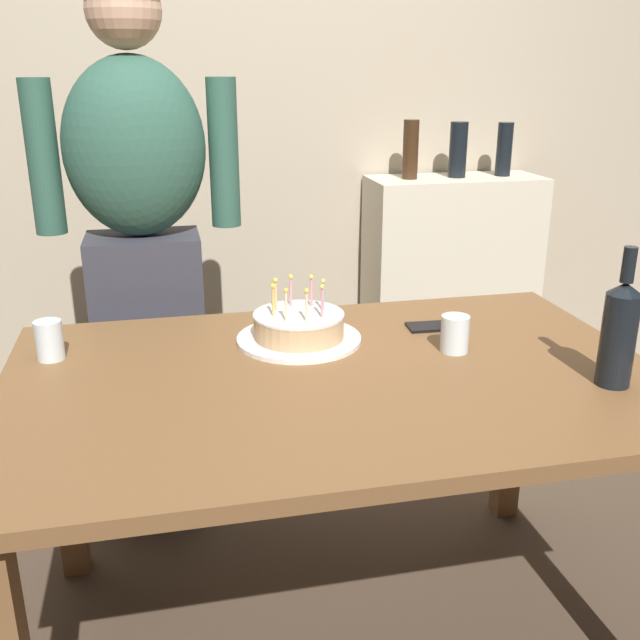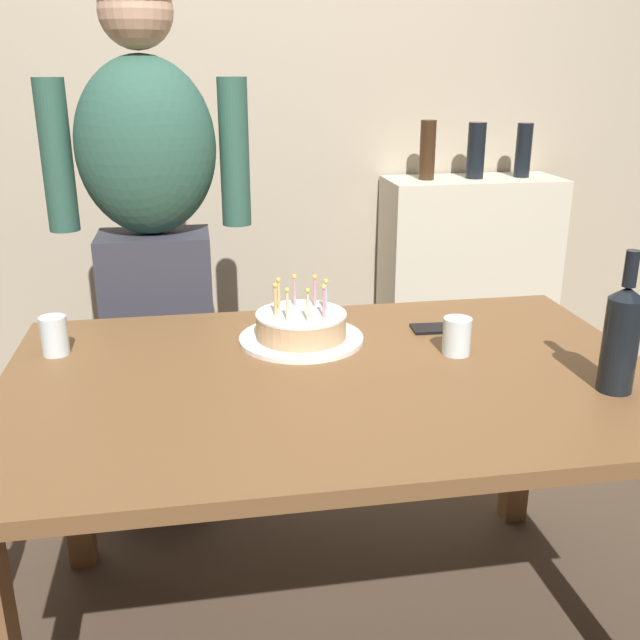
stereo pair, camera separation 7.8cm
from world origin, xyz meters
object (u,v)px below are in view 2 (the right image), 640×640
at_px(cell_phone, 439,328).
at_px(wine_bottle, 621,336).
at_px(water_glass_near, 457,336).
at_px(water_glass_far, 54,336).
at_px(person_man_bearded, 154,248).
at_px(birthday_cake, 301,328).

bearing_deg(cell_phone, wine_bottle, -56.66).
relative_size(water_glass_near, water_glass_far, 0.95).
relative_size(wine_bottle, cell_phone, 2.16).
height_order(water_glass_near, cell_phone, water_glass_near).
xyz_separation_m(cell_phone, person_man_bearded, (-0.76, 0.50, 0.13)).
relative_size(cell_phone, person_man_bearded, 0.09).
height_order(wine_bottle, person_man_bearded, person_man_bearded).
bearing_deg(cell_phone, water_glass_far, -176.50).
bearing_deg(water_glass_near, person_man_bearded, 137.85).
height_order(birthday_cake, wine_bottle, wine_bottle).
distance_m(water_glass_near, person_man_bearded, 1.00).
bearing_deg(birthday_cake, person_man_bearded, 126.24).
xyz_separation_m(water_glass_far, wine_bottle, (1.23, -0.42, 0.08)).
bearing_deg(birthday_cake, water_glass_near, -22.67).
height_order(cell_phone, person_man_bearded, person_man_bearded).
height_order(water_glass_near, wine_bottle, wine_bottle).
xyz_separation_m(birthday_cake, water_glass_far, (-0.60, 0.01, 0.01)).
relative_size(water_glass_far, cell_phone, 0.67).
bearing_deg(person_man_bearded, wine_bottle, 137.24).
relative_size(water_glass_far, wine_bottle, 0.31).
bearing_deg(water_glass_far, person_man_bearded, 66.56).
height_order(water_glass_far, cell_phone, water_glass_far).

